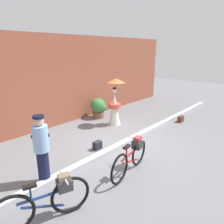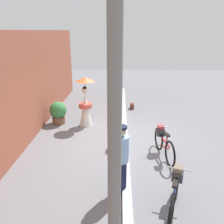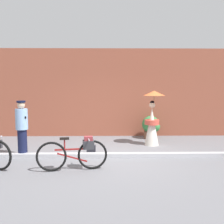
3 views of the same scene
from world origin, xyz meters
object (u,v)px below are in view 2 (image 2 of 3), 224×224
Objects in this scene: backpack_spare at (132,106)px; utility_pole at (115,123)px; backpack_on_pavement at (112,146)px; potted_plant_by_door at (59,112)px; bicycle_far_side at (175,192)px; person_with_parasol at (85,103)px; bicycle_near_officer at (163,142)px; person_officer at (121,158)px.

utility_pole is (-7.83, 0.64, 2.27)m from backpack_spare.
backpack_spare is at bearing -11.18° from backpack_on_pavement.
bicycle_far_side is at bearing -143.21° from potted_plant_by_door.
utility_pole is at bearing -167.97° from person_with_parasol.
person_with_parasol is at bearing 48.23° from bicycle_near_officer.
person_with_parasol is (3.95, 1.33, 0.04)m from person_officer.
bicycle_near_officer reaches higher than backpack_spare.
bicycle_far_side is 5.82m from potted_plant_by_door.
bicycle_far_side is 0.89× the size of person_with_parasol.
person_officer is 4.17m from person_with_parasol.
backpack_spare is (6.57, 0.53, -0.31)m from bicycle_far_side.
person_officer is 0.33× the size of utility_pole.
backpack_on_pavement is at bearing 79.63° from bicycle_near_officer.
person_with_parasol reaches higher than bicycle_near_officer.
bicycle_near_officer is at bearing -131.77° from person_with_parasol.
person_officer is 0.86× the size of person_with_parasol.
backpack_on_pavement is 4.15m from backpack_spare.
bicycle_near_officer is 1.54m from backpack_on_pavement.
potted_plant_by_door reaches higher than bicycle_near_officer.
person_with_parasol is at bearing 12.03° from utility_pole.
bicycle_far_side is 1.28m from person_officer.
bicycle_far_side reaches higher than backpack_spare.
backpack_spare is (4.34, 0.68, -0.30)m from bicycle_near_officer.
utility_pole is at bearing 159.27° from bicycle_near_officer.
bicycle_near_officer is 2.23m from bicycle_far_side.
backpack_spare is at bearing -4.68° from utility_pole.
utility_pole is at bearing 176.88° from person_officer.
person_officer is at bearing -172.28° from backpack_on_pavement.
person_with_parasol is 2.39m from backpack_on_pavement.
backpack_spare is (1.91, -2.95, -0.34)m from potted_plant_by_door.
person_officer reaches higher than bicycle_near_officer.
backpack_on_pavement is at bearing -152.04° from person_with_parasol.
utility_pole is (-5.92, -2.31, 1.94)m from potted_plant_by_door.
bicycle_far_side is 6.60m from backpack_spare.
person_with_parasol is 7.11× the size of backpack_on_pavement.
bicycle_far_side is at bearing -117.45° from person_officer.
bicycle_near_officer is 0.91× the size of person_with_parasol.
potted_plant_by_door is at bearing 21.33° from utility_pole.
bicycle_far_side is 5.13m from person_with_parasol.
utility_pole is at bearing -177.50° from backpack_on_pavement.
bicycle_near_officer is at bearing -123.79° from potted_plant_by_door.
utility_pole is at bearing -158.67° from potted_plant_by_door.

